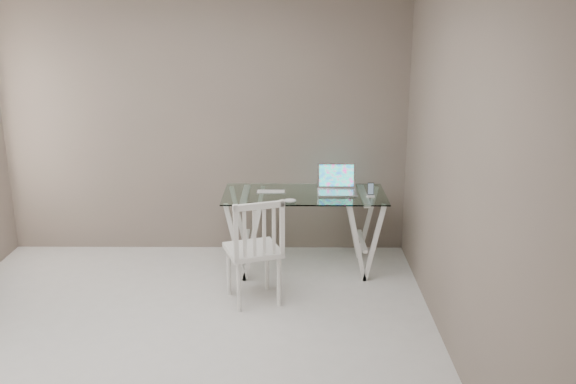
% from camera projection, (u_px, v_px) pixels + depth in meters
% --- Properties ---
extents(room, '(4.50, 4.52, 2.71)m').
position_uv_depth(room, '(146.00, 122.00, 4.06)').
color(room, beige).
rests_on(room, ground).
extents(desk, '(1.50, 0.70, 0.75)m').
position_uv_depth(desk, '(304.00, 231.00, 6.04)').
color(desk, silver).
rests_on(desk, ground).
extents(chair, '(0.54, 0.54, 0.93)m').
position_uv_depth(chair, '(255.00, 247.00, 5.28)').
color(chair, silver).
rests_on(chair, ground).
extents(laptop, '(0.36, 0.30, 0.25)m').
position_uv_depth(laptop, '(337.00, 185.00, 5.99)').
color(laptop, '#BBBBBF').
rests_on(laptop, desk).
extents(keyboard, '(0.27, 0.12, 0.01)m').
position_uv_depth(keyboard, '(271.00, 192.00, 5.98)').
color(keyboard, silver).
rests_on(keyboard, desk).
extents(mouse, '(0.11, 0.07, 0.04)m').
position_uv_depth(mouse, '(290.00, 201.00, 5.66)').
color(mouse, silver).
rests_on(mouse, desk).
extents(phone_dock, '(0.07, 0.07, 0.13)m').
position_uv_depth(phone_dock, '(371.00, 193.00, 5.84)').
color(phone_dock, white).
rests_on(phone_dock, desk).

